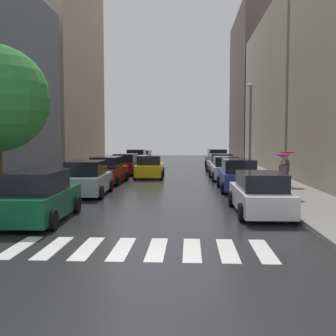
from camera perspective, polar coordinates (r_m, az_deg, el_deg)
ground_plane at (r=32.49m, az=0.85°, el=-0.82°), size 28.00×72.00×0.04m
sidewalk_left at (r=33.38m, az=-10.37°, el=-0.59°), size 3.00×72.00×0.15m
sidewalk_right at (r=32.87m, az=12.25°, el=-0.69°), size 3.00×72.00×0.15m
crosswalk_stripes at (r=10.47m, az=-4.11°, el=-11.47°), size 6.75×2.20×0.01m
building_left_mid at (r=39.39m, az=-15.93°, el=17.93°), size 6.00×13.97×24.56m
building_right_mid at (r=40.33m, az=17.33°, el=10.04°), size 6.00×20.34×14.12m
building_right_far at (r=60.81m, az=12.54°, el=11.22°), size 6.00×18.84×20.70m
parked_car_left_nearest at (r=14.43m, az=-18.05°, el=-4.05°), size 2.17×4.50×1.74m
parked_car_left_second at (r=20.43m, az=-11.47°, el=-1.57°), size 2.18×4.32×1.73m
parked_car_left_third at (r=25.70m, az=-8.59°, el=-0.39°), size 2.14×4.54×1.70m
parked_car_left_fourth at (r=32.14m, az=-5.99°, el=0.51°), size 2.14×4.51×1.64m
parked_car_left_fifth at (r=38.46m, az=-4.47°, el=1.22°), size 2.01×4.43×1.80m
parked_car_left_sixth at (r=43.93m, az=-3.65°, el=1.47°), size 2.29×4.23×1.55m
parked_car_right_nearest at (r=15.52m, az=12.99°, el=-3.64°), size 2.03×4.75×1.57m
parked_car_right_second at (r=22.16m, az=9.96°, el=-1.10°), size 2.06×4.47×1.73m
parked_car_right_third at (r=27.89m, az=8.22°, el=-0.10°), size 2.15×4.23×1.61m
parked_car_right_fourth at (r=33.12m, az=7.48°, el=0.57°), size 2.24×4.16×1.59m
parked_car_right_fifth at (r=39.40m, az=6.98°, el=1.28°), size 2.23×4.31×1.80m
taxi_midroad at (r=29.08m, az=-2.65°, el=0.13°), size 2.19×4.46×1.81m
pedestrian_foreground at (r=19.13m, az=16.07°, el=0.18°), size 0.90×0.90×1.99m
pedestrian_near_tree at (r=23.62m, az=16.54°, el=1.00°), size 1.02×1.02×1.95m
lamp_post_right at (r=28.92m, az=11.69°, el=6.33°), size 0.60×0.28×6.54m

